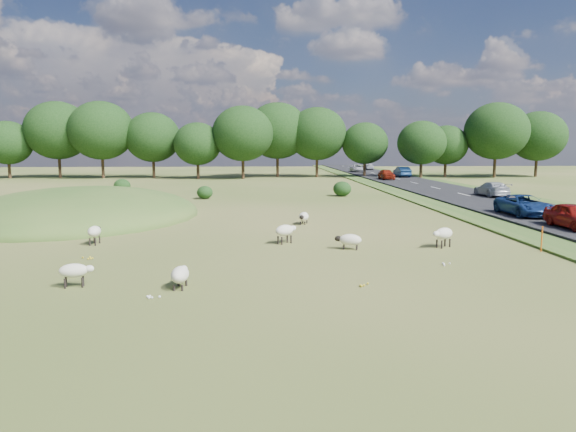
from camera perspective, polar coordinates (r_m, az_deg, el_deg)
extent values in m
plane|color=#38551A|center=(44.37, -3.70, 1.48)|extent=(160.00, 160.00, 0.00)
ellipsoid|color=#33561E|center=(38.50, -21.98, -0.02)|extent=(16.00, 20.00, 4.00)
cube|color=black|center=(57.71, 16.70, 2.74)|extent=(8.00, 150.00, 0.25)
cylinder|color=black|center=(88.96, -28.56, 4.70)|extent=(0.44, 0.44, 3.12)
ellipsoid|color=black|center=(88.91, -28.72, 7.15)|extent=(7.28, 7.28, 6.55)
cylinder|color=black|center=(87.20, -24.04, 5.29)|extent=(0.44, 0.44, 4.21)
ellipsoid|color=black|center=(87.19, -24.23, 8.66)|extent=(9.83, 9.83, 8.84)
cylinder|color=black|center=(83.20, -19.89, 5.40)|extent=(0.44, 0.44, 4.18)
ellipsoid|color=black|center=(83.19, -20.05, 8.91)|extent=(9.75, 9.75, 8.78)
cylinder|color=black|center=(82.06, -14.70, 5.38)|extent=(0.44, 0.44, 3.61)
ellipsoid|color=black|center=(82.02, -14.81, 8.45)|extent=(8.41, 8.41, 7.57)
cylinder|color=black|center=(78.16, -9.97, 5.19)|extent=(0.44, 0.44, 3.02)
ellipsoid|color=black|center=(78.09, -10.03, 7.90)|extent=(7.04, 7.04, 6.34)
cylinder|color=black|center=(77.18, -5.02, 5.58)|extent=(0.44, 0.44, 3.90)
ellipsoid|color=black|center=(77.15, -5.06, 9.11)|extent=(9.09, 9.09, 8.18)
cylinder|color=black|center=(82.09, -1.17, 5.84)|extent=(0.44, 0.44, 4.22)
ellipsoid|color=black|center=(82.09, -1.18, 9.44)|extent=(9.85, 9.85, 8.86)
cylinder|color=black|center=(81.59, 3.23, 5.73)|extent=(0.44, 0.44, 3.94)
ellipsoid|color=black|center=(81.57, 3.26, 9.11)|extent=(9.20, 9.20, 8.28)
cylinder|color=black|center=(81.84, 8.49, 5.36)|extent=(0.44, 0.44, 3.09)
ellipsoid|color=black|center=(81.77, 8.55, 8.00)|extent=(7.20, 7.20, 6.48)
cylinder|color=black|center=(80.39, 14.55, 5.17)|extent=(0.44, 0.44, 3.12)
ellipsoid|color=black|center=(80.33, 14.64, 7.89)|extent=(7.29, 7.29, 6.56)
cylinder|color=black|center=(85.64, 17.07, 5.16)|extent=(0.44, 0.44, 2.93)
ellipsoid|color=black|center=(85.58, 17.16, 7.55)|extent=(6.84, 6.84, 6.16)
cylinder|color=black|center=(86.16, 21.98, 5.36)|extent=(0.44, 0.44, 4.16)
ellipsoid|color=black|center=(86.15, 22.15, 8.74)|extent=(9.71, 9.71, 8.74)
cylinder|color=black|center=(91.38, 25.85, 5.12)|extent=(0.44, 0.44, 3.74)
ellipsoid|color=black|center=(91.35, 26.02, 7.98)|extent=(8.72, 8.72, 7.84)
ellipsoid|color=black|center=(48.15, -9.23, 2.61)|extent=(1.46, 1.46, 1.20)
ellipsoid|color=black|center=(50.27, 6.03, 3.02)|extent=(1.77, 1.77, 1.45)
ellipsoid|color=black|center=(57.11, -17.95, 3.23)|extent=(1.73, 1.73, 1.41)
cylinder|color=#D8590C|center=(26.32, 26.36, -2.31)|extent=(0.06, 0.06, 1.20)
ellipsoid|color=beige|center=(27.09, -20.73, -1.62)|extent=(0.59, 1.07, 0.54)
ellipsoid|color=black|center=(27.62, -20.34, -1.35)|extent=(0.27, 0.35, 0.27)
cylinder|color=black|center=(27.50, -20.73, -2.47)|extent=(0.08, 0.08, 0.39)
cylinder|color=black|center=(27.41, -20.21, -2.47)|extent=(0.08, 0.08, 0.39)
cylinder|color=black|center=(26.92, -21.16, -2.70)|extent=(0.08, 0.08, 0.39)
cylinder|color=black|center=(26.84, -20.63, -2.70)|extent=(0.08, 0.08, 0.39)
ellipsoid|color=beige|center=(18.01, -11.92, -6.39)|extent=(0.66, 1.13, 0.56)
ellipsoid|color=silver|center=(18.55, -11.51, -5.83)|extent=(0.29, 0.37, 0.28)
cylinder|color=black|center=(18.43, -12.07, -7.29)|extent=(0.08, 0.08, 0.20)
cylinder|color=black|center=(18.37, -11.24, -7.31)|extent=(0.08, 0.08, 0.20)
cylinder|color=black|center=(17.83, -12.54, -7.81)|extent=(0.08, 0.08, 0.20)
cylinder|color=black|center=(17.77, -11.68, -7.84)|extent=(0.08, 0.08, 0.20)
ellipsoid|color=beige|center=(24.34, 6.93, -2.63)|extent=(1.16, 0.80, 0.54)
ellipsoid|color=black|center=(24.38, 5.60, -2.51)|extent=(0.39, 0.33, 0.27)
cylinder|color=black|center=(24.30, 6.18, -3.52)|extent=(0.08, 0.08, 0.20)
cylinder|color=black|center=(24.56, 6.23, -3.40)|extent=(0.08, 0.08, 0.20)
cylinder|color=black|center=(24.26, 7.62, -3.56)|extent=(0.08, 0.08, 0.20)
cylinder|color=black|center=(24.52, 7.66, -3.45)|extent=(0.08, 0.08, 0.20)
ellipsoid|color=beige|center=(25.55, -0.39, -1.60)|extent=(1.21, 1.15, 0.56)
ellipsoid|color=silver|center=(25.95, 0.56, -1.37)|extent=(0.44, 0.43, 0.28)
cylinder|color=black|center=(25.95, -0.08, -2.53)|extent=(0.08, 0.08, 0.40)
cylinder|color=black|center=(25.75, 0.34, -2.61)|extent=(0.08, 0.08, 0.40)
cylinder|color=black|center=(25.52, -1.11, -2.71)|extent=(0.08, 0.08, 0.40)
cylinder|color=black|center=(25.32, -0.69, -2.79)|extent=(0.08, 0.08, 0.40)
ellipsoid|color=beige|center=(19.20, -22.73, -5.61)|extent=(1.03, 0.68, 0.49)
ellipsoid|color=silver|center=(19.12, -21.20, -5.48)|extent=(0.35, 0.29, 0.25)
cylinder|color=black|center=(19.37, -21.80, -6.72)|extent=(0.07, 0.07, 0.35)
cylinder|color=black|center=(19.14, -21.89, -6.90)|extent=(0.07, 0.07, 0.35)
cylinder|color=black|center=(19.45, -23.43, -6.75)|extent=(0.07, 0.07, 0.35)
cylinder|color=black|center=(19.23, -23.54, -6.92)|extent=(0.07, 0.07, 0.35)
ellipsoid|color=beige|center=(32.05, 1.76, -0.06)|extent=(0.86, 1.20, 0.55)
ellipsoid|color=black|center=(31.48, 1.54, -0.13)|extent=(0.35, 0.41, 0.28)
cylinder|color=black|center=(31.77, 1.88, -0.82)|extent=(0.08, 0.08, 0.20)
cylinder|color=black|center=(31.82, 1.40, -0.80)|extent=(0.08, 0.08, 0.20)
cylinder|color=black|center=(32.38, 2.11, -0.65)|extent=(0.08, 0.08, 0.20)
cylinder|color=black|center=(32.43, 1.64, -0.64)|extent=(0.08, 0.08, 0.20)
ellipsoid|color=beige|center=(25.70, 16.92, -1.87)|extent=(1.24, 1.11, 0.57)
ellipsoid|color=silver|center=(25.22, 16.14, -1.93)|extent=(0.45, 0.43, 0.28)
cylinder|color=black|center=(25.45, 16.71, -3.06)|extent=(0.08, 0.08, 0.40)
cylinder|color=black|center=(25.60, 16.21, -2.98)|extent=(0.08, 0.08, 0.40)
cylinder|color=black|center=(25.97, 17.54, -2.88)|extent=(0.08, 0.08, 0.40)
cylinder|color=black|center=(26.12, 17.04, -2.80)|extent=(0.08, 0.08, 0.40)
imported|color=navy|center=(79.61, 12.56, 4.82)|extent=(1.63, 4.69, 1.54)
imported|color=maroon|center=(73.10, 10.89, 4.58)|extent=(1.71, 4.25, 1.45)
imported|color=silver|center=(94.18, 7.72, 5.29)|extent=(2.17, 4.70, 1.31)
imported|color=maroon|center=(33.00, 29.21, 0.02)|extent=(1.67, 4.15, 1.41)
imported|color=#B9BCC1|center=(51.15, 21.70, 2.81)|extent=(1.88, 4.62, 1.34)
imported|color=navy|center=(37.75, 24.75, 1.11)|extent=(2.26, 4.90, 1.36)
imported|color=#B5B8BD|center=(103.83, 8.85, 5.48)|extent=(1.80, 4.42, 1.28)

